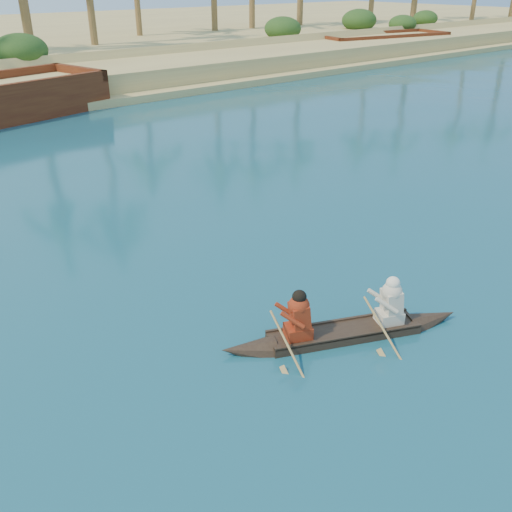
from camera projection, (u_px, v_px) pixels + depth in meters
shrub_cluster at (23, 61)px, 32.29m from camera, size 100.00×6.00×2.40m
canoe at (344, 325)px, 9.70m from camera, size 4.18×2.28×1.19m
barge_right at (382, 45)px, 44.57m from camera, size 11.22×5.58×1.79m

